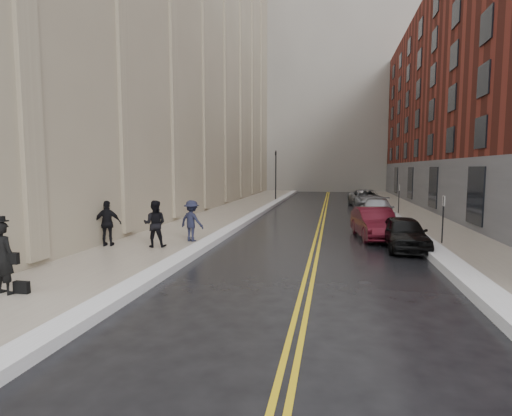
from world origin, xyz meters
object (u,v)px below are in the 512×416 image
at_px(pedestrian_main, 3,258).
at_px(pedestrian_c, 108,223).
at_px(pedestrian_a, 155,224).
at_px(car_silver_far, 366,198).
at_px(car_black, 404,233).
at_px(pedestrian_b, 192,221).
at_px(car_maroon, 375,223).
at_px(car_silver_near, 377,210).

height_order(pedestrian_main, pedestrian_c, pedestrian_c).
xyz_separation_m(pedestrian_main, pedestrian_a, (1.12, 6.56, 0.02)).
height_order(car_silver_far, pedestrian_main, pedestrian_main).
height_order(car_black, pedestrian_b, pedestrian_b).
height_order(car_maroon, pedestrian_a, pedestrian_a).
distance_m(car_maroon, pedestrian_c, 12.31).
distance_m(car_maroon, pedestrian_main, 15.34).
height_order(car_black, pedestrian_main, pedestrian_main).
distance_m(car_silver_far, pedestrian_b, 21.65).
relative_size(car_silver_near, pedestrian_c, 2.63).
bearing_deg(pedestrian_a, pedestrian_c, -6.43).
bearing_deg(pedestrian_a, car_maroon, -164.44).
xyz_separation_m(car_black, car_silver_far, (-0.09, 18.98, 0.06)).
xyz_separation_m(car_silver_near, pedestrian_b, (-8.98, -9.62, 0.34)).
xyz_separation_m(car_maroon, pedestrian_main, (-10.36, -11.30, 0.35)).
height_order(pedestrian_a, pedestrian_b, pedestrian_a).
bearing_deg(car_silver_far, car_maroon, -99.68).
bearing_deg(pedestrian_a, car_silver_near, -143.51).
xyz_separation_m(car_black, pedestrian_a, (-10.20, -2.21, 0.43)).
bearing_deg(car_silver_near, car_silver_far, 94.38).
bearing_deg(car_silver_far, car_black, -96.42).
relative_size(car_black, pedestrian_a, 2.10).
distance_m(pedestrian_main, pedestrian_c, 6.45).
bearing_deg(pedestrian_main, pedestrian_b, -93.66).
xyz_separation_m(car_silver_near, car_silver_far, (0.07, 10.04, 0.03)).
distance_m(car_black, car_maroon, 2.70).
bearing_deg(car_maroon, pedestrian_a, -160.50).
relative_size(car_maroon, car_silver_far, 0.84).
height_order(car_silver_near, pedestrian_main, pedestrian_main).
distance_m(car_silver_far, pedestrian_main, 29.94).
height_order(pedestrian_a, pedestrian_c, pedestrian_a).
bearing_deg(car_silver_near, pedestrian_c, -131.97).
relative_size(car_black, pedestrian_c, 2.13).
bearing_deg(car_silver_near, car_black, -84.11).
height_order(car_silver_far, pedestrian_c, pedestrian_c).
relative_size(car_silver_near, pedestrian_a, 2.59).
bearing_deg(car_silver_near, pedestrian_b, -128.20).
xyz_separation_m(car_black, car_silver_near, (-0.17, 8.94, 0.04)).
bearing_deg(pedestrian_c, car_maroon, -169.76).
height_order(pedestrian_main, pedestrian_b, pedestrian_main).
xyz_separation_m(car_silver_near, pedestrian_a, (-10.03, -11.15, 0.39)).
relative_size(car_silver_near, car_silver_far, 0.93).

